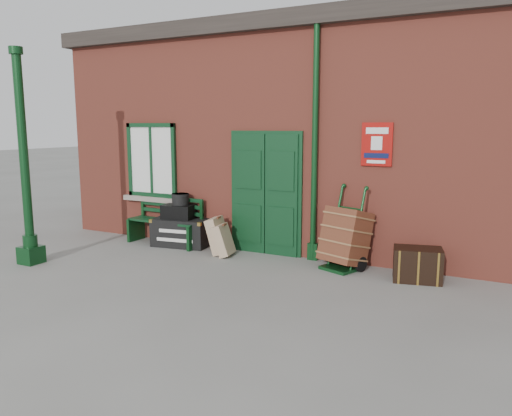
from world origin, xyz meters
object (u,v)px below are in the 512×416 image
Objects in this scene: bench at (167,220)px; porter_trolley at (345,238)px; dark_trunk at (417,265)px; houdini_trunk at (182,232)px.

bench is 3.71m from porter_trolley.
porter_trolley is at bearing 1.11° from bench.
porter_trolley is at bearing 160.47° from dark_trunk.
houdini_trunk is 1.54× the size of dark_trunk.
bench is 1.18× the size of porter_trolley.
bench is at bearing 170.45° from houdini_trunk.
bench reaches higher than houdini_trunk.
houdini_trunk is 3.36m from porter_trolley.
houdini_trunk is 4.54m from dark_trunk.
porter_trolley reaches higher than houdini_trunk.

